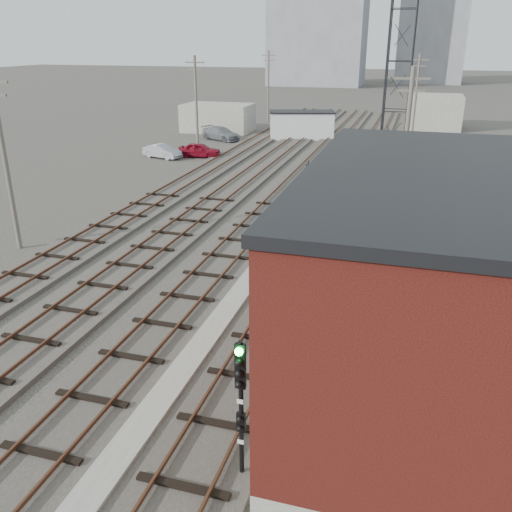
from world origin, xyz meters
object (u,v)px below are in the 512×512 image
at_px(signal_mast, 241,403).
at_px(switch_stand, 308,170).
at_px(site_trailer, 302,125).
at_px(car_grey, 221,133).
at_px(car_silver, 162,151).
at_px(car_red, 200,150).

relative_size(signal_mast, switch_stand, 3.08).
relative_size(site_trailer, car_grey, 1.59).
distance_m(switch_stand, car_grey, 19.32).
distance_m(switch_stand, car_silver, 14.99).
xyz_separation_m(site_trailer, car_red, (-7.02, -12.78, -0.84)).
bearing_deg(signal_mast, car_grey, 110.43).
bearing_deg(car_silver, car_red, -50.23).
distance_m(signal_mast, car_silver, 40.61).
bearing_deg(signal_mast, car_silver, 118.26).
height_order(switch_stand, site_trailer, site_trailer).
bearing_deg(car_red, car_silver, 108.46).
bearing_deg(switch_stand, car_grey, 130.16).
height_order(signal_mast, car_grey, signal_mast).
distance_m(car_red, car_silver, 3.45).
relative_size(signal_mast, car_silver, 1.03).
height_order(switch_stand, car_red, switch_stand).
bearing_deg(switch_stand, site_trailer, 102.89).
height_order(car_silver, car_grey, car_grey).
xyz_separation_m(signal_mast, car_silver, (-19.22, 35.74, -1.66)).
bearing_deg(car_red, signal_mast, -162.31).
height_order(signal_mast, car_red, signal_mast).
relative_size(car_silver, car_grey, 0.79).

